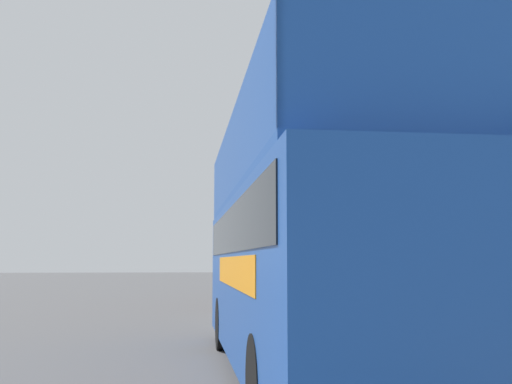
{
  "coord_description": "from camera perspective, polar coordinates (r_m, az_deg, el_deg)",
  "views": [
    {
      "loc": [
        2.04,
        -2.97,
        1.85
      ],
      "look_at": [
        2.83,
        4.79,
        2.75
      ],
      "focal_mm": 42.0,
      "sensor_mm": 36.0,
      "label": 1
    }
  ],
  "objects": [
    {
      "name": "sidewalk",
      "position": [
        21.71,
        8.6,
        -11.19
      ],
      "size": [
        3.49,
        108.0,
        0.14
      ],
      "color": "#ADAAA3",
      "rests_on": "ground_plane"
    },
    {
      "name": "ground_plane",
      "position": [
        24.12,
        -10.82,
        -10.84
      ],
      "size": [
        144.0,
        144.0,
        0.0
      ],
      "primitive_type": "plane",
      "color": "#4C4C4F"
    },
    {
      "name": "tour_bus",
      "position": [
        9.89,
        4.8,
        -6.56
      ],
      "size": [
        2.78,
        10.51,
        4.17
      ],
      "rotation": [
        0.0,
        0.0,
        0.02
      ],
      "color": "#19479E",
      "rests_on": "ground_plane"
    },
    {
      "name": "lamp_post_second",
      "position": [
        15.05,
        9.57,
        -0.69
      ],
      "size": [
        0.35,
        0.35,
        4.68
      ],
      "color": "black",
      "rests_on": "sidewalk"
    },
    {
      "name": "brick_terrace_rear",
      "position": [
        23.69,
        19.41,
        -0.37
      ],
      "size": [
        6.0,
        17.29,
        8.5
      ],
      "color": "brown",
      "rests_on": "ground_plane"
    },
    {
      "name": "parked_car_ahead_of_bus",
      "position": [
        18.79,
        1.66,
        -10.05
      ],
      "size": [
        1.92,
        4.58,
        1.5
      ],
      "rotation": [
        0.0,
        0.0,
        -0.02
      ],
      "color": "silver",
      "rests_on": "ground_plane"
    }
  ]
}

